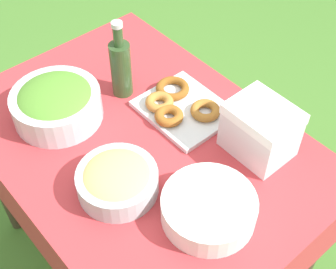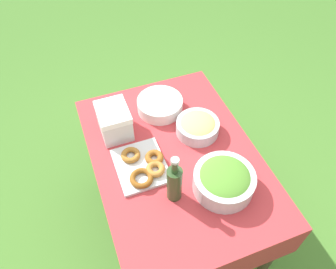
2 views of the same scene
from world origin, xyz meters
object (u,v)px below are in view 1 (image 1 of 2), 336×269
at_px(salad_bowl, 56,103).
at_px(olive_oil_bottle, 121,67).
at_px(pasta_bowl, 117,180).
at_px(plate_stack, 209,208).
at_px(donut_platter, 180,106).
at_px(cooler_box, 260,130).

distance_m(salad_bowl, olive_oil_bottle, 0.24).
relative_size(pasta_bowl, olive_oil_bottle, 0.82).
xyz_separation_m(salad_bowl, plate_stack, (-0.58, -0.10, -0.02)).
xyz_separation_m(plate_stack, olive_oil_bottle, (0.54, -0.13, 0.07)).
relative_size(salad_bowl, pasta_bowl, 1.25).
relative_size(salad_bowl, donut_platter, 1.00).
distance_m(plate_stack, cooler_box, 0.29).
distance_m(pasta_bowl, cooler_box, 0.43).
bearing_deg(olive_oil_bottle, plate_stack, 166.84).
bearing_deg(cooler_box, salad_bowl, 36.56).
bearing_deg(salad_bowl, cooler_box, -143.44).
height_order(pasta_bowl, donut_platter, pasta_bowl).
xyz_separation_m(pasta_bowl, plate_stack, (-0.23, -0.13, -0.01)).
height_order(plate_stack, olive_oil_bottle, olive_oil_bottle).
relative_size(plate_stack, cooler_box, 1.31).
bearing_deg(pasta_bowl, plate_stack, -150.41).
height_order(olive_oil_bottle, cooler_box, olive_oil_bottle).
bearing_deg(donut_platter, pasta_bowl, 110.05).
bearing_deg(cooler_box, olive_oil_bottle, 17.73).
height_order(donut_platter, cooler_box, cooler_box).
bearing_deg(donut_platter, salad_bowl, 53.56).
bearing_deg(olive_oil_bottle, donut_platter, -155.79).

